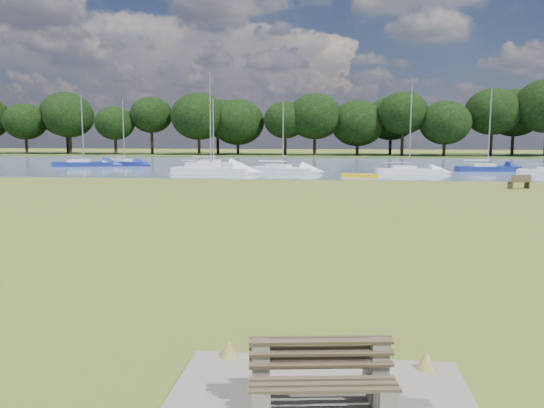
# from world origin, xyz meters

# --- Properties ---
(ground) EXTENTS (220.00, 220.00, 0.00)m
(ground) POSITION_xyz_m (0.00, 0.00, 0.00)
(ground) COLOR olive
(river) EXTENTS (220.00, 40.00, 0.10)m
(river) POSITION_xyz_m (0.00, 42.00, 0.00)
(river) COLOR slate
(river) RESTS_ON ground
(far_bank) EXTENTS (220.00, 20.00, 0.40)m
(far_bank) POSITION_xyz_m (0.00, 72.00, 0.00)
(far_bank) COLOR #4C6626
(far_bank) RESTS_ON ground
(bench_pair) EXTENTS (2.02, 1.36, 1.01)m
(bench_pair) POSITION_xyz_m (0.00, -14.00, 0.51)
(bench_pair) COLOR gray
(bench_pair) RESTS_ON concrete_pad
(riverbank_bench) EXTENTS (1.62, 1.00, 0.96)m
(riverbank_bench) POSITION_xyz_m (12.81, 16.78, 0.48)
(riverbank_bench) COLOR brown
(riverbank_bench) RESTS_ON ground
(kayak) EXTENTS (3.23, 1.47, 0.31)m
(kayak) POSITION_xyz_m (2.52, 24.66, 0.21)
(kayak) COLOR yellow
(kayak) RESTS_ON river
(tree_line) EXTENTS (159.41, 9.53, 11.53)m
(tree_line) POSITION_xyz_m (8.34, 68.00, 6.82)
(tree_line) COLOR black
(tree_line) RESTS_ON far_bank
(sailboat_0) EXTENTS (7.48, 2.89, 9.41)m
(sailboat_0) POSITION_xyz_m (-11.18, 27.84, 0.55)
(sailboat_0) COLOR white
(sailboat_0) RESTS_ON river
(sailboat_3) EXTENTS (6.06, 2.25, 8.61)m
(sailboat_3) POSITION_xyz_m (7.11, 29.05, 0.50)
(sailboat_3) COLOR white
(sailboat_3) RESTS_ON river
(sailboat_4) EXTENTS (6.17, 2.47, 8.03)m
(sailboat_4) POSITION_xyz_m (15.31, 33.52, 0.51)
(sailboat_4) COLOR navy
(sailboat_4) RESTS_ON river
(sailboat_5) EXTENTS (5.96, 3.38, 7.76)m
(sailboat_5) POSITION_xyz_m (-23.96, 38.81, 0.49)
(sailboat_5) COLOR navy
(sailboat_5) RESTS_ON river
(sailboat_6) EXTENTS (6.89, 3.20, 7.96)m
(sailboat_6) POSITION_xyz_m (-27.96, 36.77, 0.51)
(sailboat_6) COLOR navy
(sailboat_6) RESTS_ON river
(sailboat_7) EXTENTS (6.38, 2.72, 7.47)m
(sailboat_7) POSITION_xyz_m (-12.84, 36.46, 0.54)
(sailboat_7) COLOR white
(sailboat_7) RESTS_ON river
(sailboat_8) EXTENTS (6.60, 4.00, 6.66)m
(sailboat_8) POSITION_xyz_m (-4.62, 30.19, 0.47)
(sailboat_8) COLOR white
(sailboat_8) RESTS_ON river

